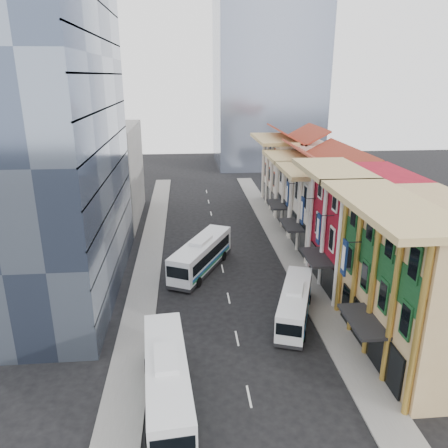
{
  "coord_description": "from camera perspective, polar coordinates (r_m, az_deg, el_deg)",
  "views": [
    {
      "loc": [
        -3.91,
        -23.21,
        20.83
      ],
      "look_at": [
        0.04,
        20.51,
        5.87
      ],
      "focal_mm": 35.0,
      "sensor_mm": 36.0,
      "label": 1
    }
  ],
  "objects": [
    {
      "name": "bus_right",
      "position": [
        40.03,
        9.24,
        -10.12
      ],
      "size": [
        5.61,
        10.37,
        3.26
      ],
      "primitive_type": null,
      "rotation": [
        0.0,
        0.0,
        -0.34
      ],
      "color": "white",
      "rests_on": "ground"
    },
    {
      "name": "shophouse_tan",
      "position": [
        36.56,
        24.94,
        -7.0
      ],
      "size": [
        8.0,
        14.0,
        12.0
      ],
      "primitive_type": "cube",
      "color": "tan",
      "rests_on": "ground"
    },
    {
      "name": "shophouse_cream_mid",
      "position": [
        63.39,
        11.45,
        3.98
      ],
      "size": [
        8.0,
        9.0,
        10.0
      ],
      "primitive_type": "cube",
      "color": "silver",
      "rests_on": "ground"
    },
    {
      "name": "shophouse_red",
      "position": [
        46.45,
        17.83,
        -0.74
      ],
      "size": [
        8.0,
        10.0,
        12.0
      ],
      "primitive_type": "cube",
      "color": "maroon",
      "rests_on": "ground"
    },
    {
      "name": "shophouse_cream_far",
      "position": [
        73.12,
        9.2,
        6.47
      ],
      "size": [
        8.0,
        12.0,
        11.0
      ],
      "primitive_type": "cube",
      "color": "silver",
      "rests_on": "ground"
    },
    {
      "name": "office_block_far",
      "position": [
        67.75,
        -15.42,
        6.36
      ],
      "size": [
        10.0,
        18.0,
        14.0
      ],
      "primitive_type": "cube",
      "color": "gray",
      "rests_on": "ground"
    },
    {
      "name": "sidewalk_left",
      "position": [
        49.96,
        -10.01,
        -6.04
      ],
      "size": [
        3.0,
        90.0,
        0.15
      ],
      "primitive_type": "cube",
      "color": "slate",
      "rests_on": "ground"
    },
    {
      "name": "office_tower",
      "position": [
        44.58,
        -22.54,
        9.9
      ],
      "size": [
        12.0,
        26.0,
        30.0
      ],
      "primitive_type": "cube",
      "color": "#3D4961",
      "rests_on": "ground"
    },
    {
      "name": "sidewalk_right",
      "position": [
        51.27,
        9.35,
        -5.33
      ],
      "size": [
        3.0,
        90.0,
        0.15
      ],
      "primitive_type": "cube",
      "color": "slate",
      "rests_on": "ground"
    },
    {
      "name": "ground",
      "position": [
        31.43,
        3.57,
        -22.73
      ],
      "size": [
        200.0,
        200.0,
        0.0
      ],
      "primitive_type": "plane",
      "color": "black",
      "rests_on": "ground"
    },
    {
      "name": "bus_left_far",
      "position": [
        48.82,
        -2.99,
        -4.01
      ],
      "size": [
        7.7,
        11.94,
        3.82
      ],
      "primitive_type": null,
      "rotation": [
        0.0,
        0.0,
        -0.45
      ],
      "color": "silver",
      "rests_on": "ground"
    },
    {
      "name": "bus_left_near",
      "position": [
        30.62,
        -7.46,
        -19.53
      ],
      "size": [
        3.83,
        12.08,
        3.81
      ],
      "primitive_type": null,
      "rotation": [
        0.0,
        0.0,
        0.09
      ],
      "color": "silver",
      "rests_on": "ground"
    },
    {
      "name": "shophouse_cream_near",
      "position": [
        55.16,
        14.03,
        1.56
      ],
      "size": [
        8.0,
        9.0,
        10.0
      ],
      "primitive_type": "cube",
      "color": "silver",
      "rests_on": "ground"
    }
  ]
}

